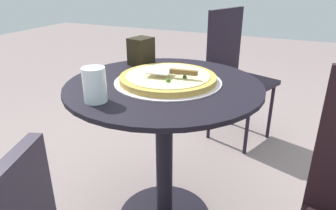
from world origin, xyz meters
TOP-DOWN VIEW (x-y plane):
  - patio_table at (0.00, 0.00)m, footprint 0.80×0.80m
  - pizza_on_tray at (0.02, -0.01)m, footprint 0.44×0.44m
  - pizza_server at (-0.00, -0.04)m, footprint 0.09×0.21m
  - drinking_cup at (-0.27, 0.13)m, footprint 0.08×0.08m
  - napkin_dispenser at (0.21, 0.22)m, footprint 0.12×0.11m
  - patio_chair_corner at (0.98, -0.08)m, footprint 0.47×0.47m

SIDE VIEW (x-z plane):
  - patio_table at x=0.00m, z-range 0.15..0.84m
  - patio_chair_corner at x=0.98m, z-range 0.06..0.96m
  - pizza_on_tray at x=0.02m, z-range 0.69..0.74m
  - pizza_server at x=0.00m, z-range 0.74..0.76m
  - drinking_cup at x=-0.27m, z-range 0.70..0.82m
  - napkin_dispenser at x=0.21m, z-range 0.70..0.83m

